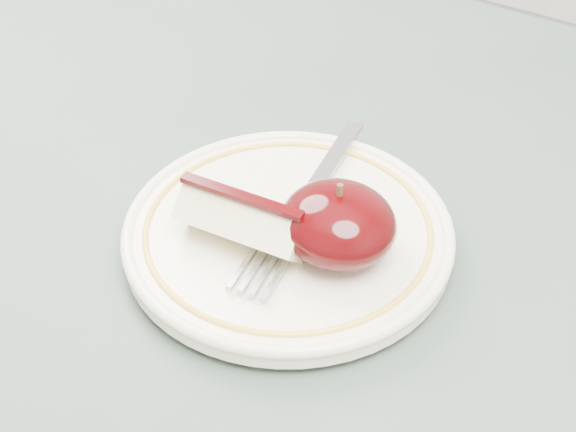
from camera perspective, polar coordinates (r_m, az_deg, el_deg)
The scene contains 5 objects.
table at distance 0.63m, azimuth -7.00°, elevation -6.72°, with size 0.90×0.90×0.75m.
plate at distance 0.54m, azimuth -0.00°, elevation -1.13°, with size 0.22×0.22×0.02m.
apple_half at distance 0.51m, azimuth 3.58°, elevation -0.55°, with size 0.08×0.07×0.06m.
apple_wedge at distance 0.52m, azimuth -3.26°, elevation -0.31°, with size 0.09×0.05×0.04m.
fork at distance 0.55m, azimuth 1.17°, elevation 0.88°, with size 0.05×0.20×0.00m.
Camera 1 is at (0.30, -0.31, 1.13)m, focal length 50.00 mm.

